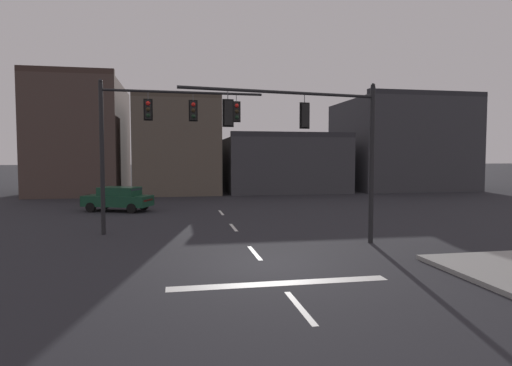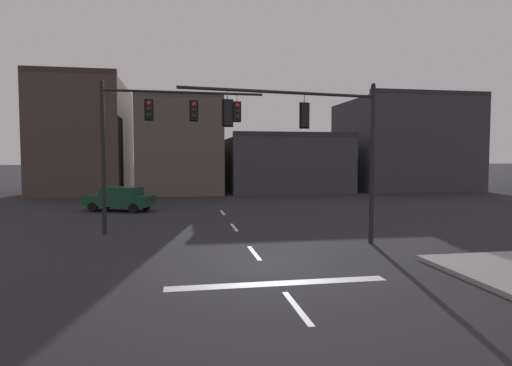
{
  "view_description": "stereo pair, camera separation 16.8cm",
  "coord_description": "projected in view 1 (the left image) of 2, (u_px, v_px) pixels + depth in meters",
  "views": [
    {
      "loc": [
        -2.91,
        -13.81,
        3.6
      ],
      "look_at": [
        0.39,
        3.78,
        2.53
      ],
      "focal_mm": 30.39,
      "sensor_mm": 36.0,
      "label": 1
    },
    {
      "loc": [
        -2.74,
        -13.84,
        3.6
      ],
      "look_at": [
        0.39,
        3.78,
        2.53
      ],
      "focal_mm": 30.39,
      "sensor_mm": 36.0,
      "label": 2
    }
  ],
  "objects": [
    {
      "name": "lane_centreline",
      "position": [
        255.0,
        253.0,
        16.26
      ],
      "size": [
        0.16,
        26.4,
        0.01
      ],
      "color": "silver",
      "rests_on": "ground"
    },
    {
      "name": "signal_mast_near_side",
      "position": [
        320.0,
        134.0,
        17.17
      ],
      "size": [
        8.06,
        1.26,
        6.64
      ],
      "color": "black",
      "rests_on": "ground"
    },
    {
      "name": "signal_mast_far_side",
      "position": [
        155.0,
        126.0,
        20.4
      ],
      "size": [
        7.66,
        0.49,
        7.17
      ],
      "color": "black",
      "rests_on": "ground"
    },
    {
      "name": "ground_plane",
      "position": [
        266.0,
        266.0,
        14.3
      ],
      "size": [
        400.0,
        400.0,
        0.0
      ],
      "primitive_type": "plane",
      "color": "#232328"
    },
    {
      "name": "car_lot_nearside",
      "position": [
        118.0,
        198.0,
        28.77
      ],
      "size": [
        4.75,
        3.31,
        1.61
      ],
      "color": "#143D28",
      "rests_on": "ground"
    },
    {
      "name": "stop_bar_paint",
      "position": [
        280.0,
        283.0,
        12.34
      ],
      "size": [
        6.4,
        0.5,
        0.01
      ],
      "primitive_type": "cube",
      "color": "silver",
      "rests_on": "ground"
    },
    {
      "name": "building_row",
      "position": [
        258.0,
        148.0,
        46.25
      ],
      "size": [
        44.71,
        12.85,
        11.29
      ],
      "color": "#473833",
      "rests_on": "ground"
    }
  ]
}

